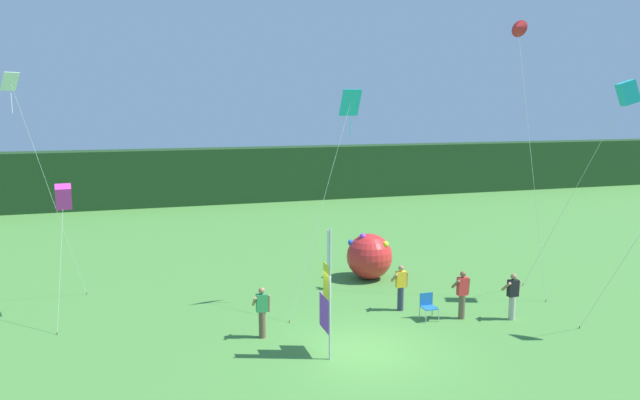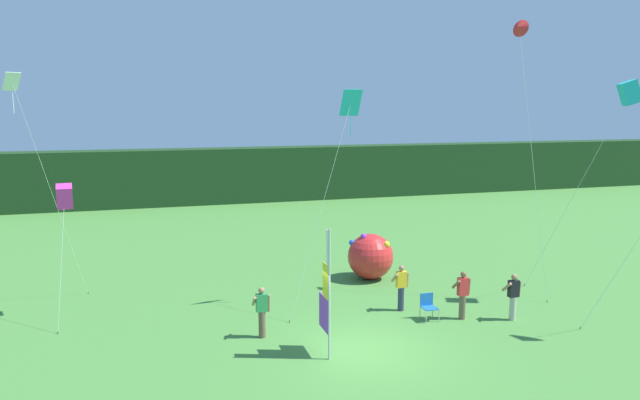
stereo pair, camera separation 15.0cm
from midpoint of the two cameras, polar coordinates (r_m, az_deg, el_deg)
name	(u,v)px [view 1 (the left image)]	position (r m, az deg, el deg)	size (l,w,h in m)	color
ground_plane	(361,351)	(18.33, 3.74, -14.30)	(120.00, 120.00, 0.00)	#478438
distant_treeline	(225,175)	(45.29, -9.21, 2.35)	(80.00, 2.40, 4.08)	#193819
banner_flag	(327,295)	(17.39, 0.41, -9.06)	(0.06, 1.03, 3.86)	#B7B7BC
person_near_banner	(401,286)	(21.57, 7.55, -8.21)	(0.55, 0.48, 1.66)	#2D334C
person_mid_field	(513,295)	(21.51, 17.79, -8.68)	(0.55, 0.48, 1.62)	#B7B2A3
person_far_left	(462,293)	(21.13, 13.28, -8.71)	(0.55, 0.48, 1.68)	brown
person_far_right	(262,311)	(19.08, -5.81, -10.54)	(0.55, 0.48, 1.64)	brown
inflatable_balloon	(369,256)	(25.21, 4.59, -5.40)	(1.93, 1.93, 2.00)	red
folding_chair	(428,305)	(20.98, 10.11, -9.84)	(0.51, 0.51, 0.89)	#BCBCC1
kite_magenta_box_0	(63,197)	(21.73, -23.57, 0.27)	(0.59, 1.95, 4.67)	brown
kite_white_diamond_2	(17,101)	(22.87, -27.26, 8.47)	(2.18, 1.83, 8.36)	brown
kite_cyan_box_3	(627,93)	(23.89, 27.23, 9.08)	(2.35, 3.14, 8.17)	brown
kite_cyan_diamond_4	(348,112)	(20.98, 2.51, 8.44)	(2.94, 1.42, 7.82)	brown
kite_red_delta_5	(518,30)	(23.84, 18.30, 15.21)	(1.06, 1.91, 10.42)	brown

